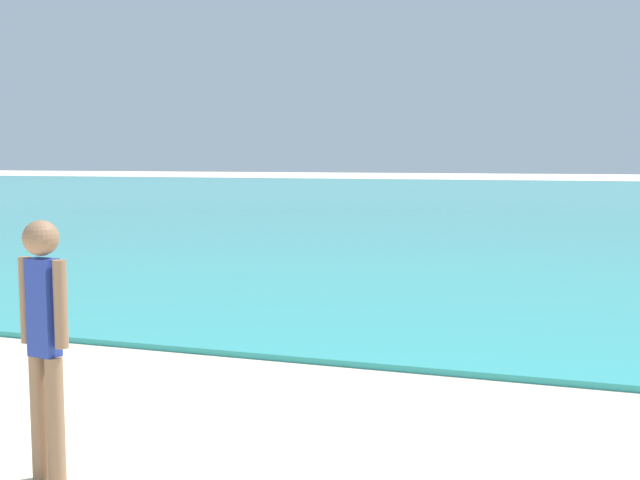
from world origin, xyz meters
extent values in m
cube|color=teal|center=(0.00, 40.62, 0.03)|extent=(160.00, 60.00, 0.06)
cylinder|color=#936B4C|center=(-0.91, 7.63, 0.38)|extent=(0.10, 0.10, 0.76)
cylinder|color=#936B4C|center=(-0.78, 7.60, 0.38)|extent=(0.10, 0.10, 0.76)
cube|color=#233899|center=(-0.85, 7.62, 1.04)|extent=(0.19, 0.14, 0.57)
sphere|color=#936B4C|center=(-0.85, 7.62, 1.45)|extent=(0.21, 0.21, 0.21)
cylinder|color=#936B4C|center=(-0.98, 7.64, 1.08)|extent=(0.08, 0.08, 0.51)
cylinder|color=#936B4C|center=(-0.71, 7.59, 1.08)|extent=(0.08, 0.08, 0.51)
camera|label=1|loc=(2.09, 3.89, 1.90)|focal=44.26mm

